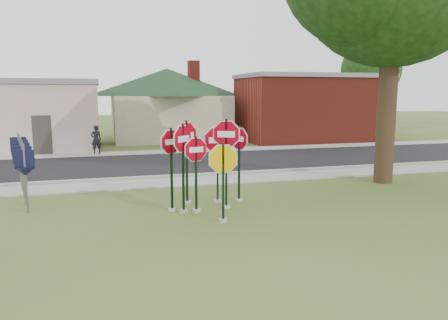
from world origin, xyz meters
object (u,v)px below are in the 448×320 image
object	(u,v)px
stop_sign_yellow	(223,172)
stop_sign_left	(183,155)
stop_sign_center	(196,165)
pedestrian	(96,140)

from	to	relation	value
stop_sign_yellow	stop_sign_left	world-z (taller)	stop_sign_left
stop_sign_center	stop_sign_yellow	size ratio (longest dim) A/B	1.03
pedestrian	stop_sign_left	bearing A→B (deg)	89.56
stop_sign_yellow	stop_sign_center	bearing A→B (deg)	112.04
stop_sign_center	pedestrian	distance (m)	13.45
stop_sign_center	pedestrian	bearing A→B (deg)	102.18
stop_sign_center	stop_sign_left	bearing A→B (deg)	174.76
stop_sign_center	pedestrian	xyz separation A→B (m)	(-2.84, 13.14, -0.53)
stop_sign_center	stop_sign_left	distance (m)	0.47
stop_sign_yellow	stop_sign_left	distance (m)	1.51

